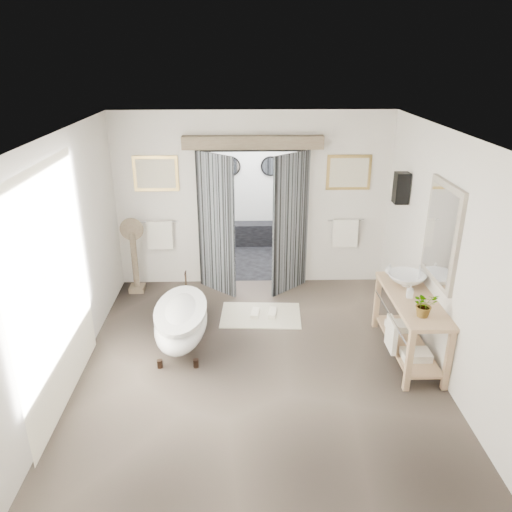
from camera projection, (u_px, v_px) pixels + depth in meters
name	position (u px, v px, depth m)	size (l,w,h in m)	color
ground_plane	(257.00, 363.00, 6.44)	(5.00, 5.00, 0.00)	#6A5B50
room_shell	(255.00, 231.00, 5.61)	(4.52, 5.02, 2.91)	beige
shower_room	(251.00, 207.00, 9.78)	(2.22, 2.01, 2.51)	black
back_wall_dressing	(253.00, 197.00, 7.98)	(3.82, 0.68, 2.52)	black
clawfoot_tub	(181.00, 320.00, 6.72)	(0.69, 1.55, 0.76)	black
vanity	(408.00, 322.00, 6.42)	(0.57, 1.60, 0.85)	tan
pedestal_mirror	(135.00, 260.00, 8.18)	(0.38, 0.25, 1.28)	#70644D
rug	(261.00, 315.00, 7.59)	(1.20, 0.80, 0.01)	beige
slippers	(264.00, 313.00, 7.59)	(0.42, 0.30, 0.05)	white
basin	(406.00, 280.00, 6.58)	(0.50, 0.50, 0.17)	white
plant	(425.00, 304.00, 5.79)	(0.28, 0.24, 0.31)	gray
soap_bottle_a	(410.00, 291.00, 6.26)	(0.08, 0.08, 0.17)	gray
soap_bottle_b	(390.00, 269.00, 6.93)	(0.12, 0.12, 0.15)	gray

